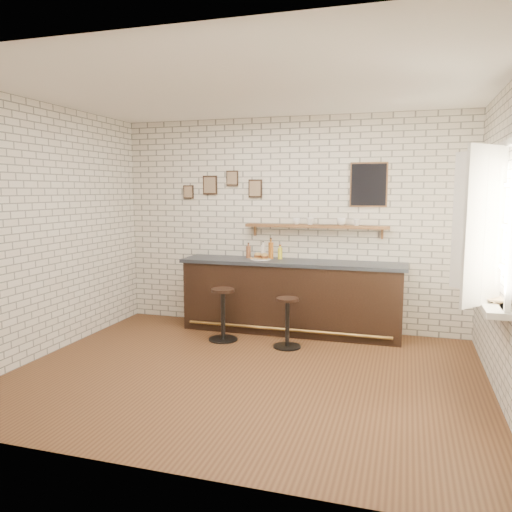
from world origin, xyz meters
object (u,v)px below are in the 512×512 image
at_px(ciabatta_sandwich, 261,256).
at_px(bitters_bottle_amber, 271,250).
at_px(condiment_bottle_yellow, 280,253).
at_px(bar_stool_right, 287,321).
at_px(shelf_cup_b, 310,221).
at_px(bar_counter, 291,297).
at_px(bitters_bottle_white, 263,251).
at_px(shelf_cup_c, 342,222).
at_px(sandwich_plate, 261,259).
at_px(shelf_cup_a, 297,221).
at_px(book_upper, 488,298).
at_px(shelf_cup_d, 357,222).
at_px(bar_stool_left, 223,313).
at_px(book_lower, 489,301).
at_px(bitters_bottle_brown, 248,252).

xyz_separation_m(ciabatta_sandwich, bitters_bottle_amber, (0.11, 0.12, 0.07)).
bearing_deg(condiment_bottle_yellow, ciabatta_sandwich, -153.91).
xyz_separation_m(bar_stool_right, shelf_cup_b, (0.11, 0.89, 1.21)).
xyz_separation_m(bar_counter, bitters_bottle_white, (-0.44, 0.12, 0.60)).
bearing_deg(condiment_bottle_yellow, shelf_cup_c, 5.41).
bearing_deg(ciabatta_sandwich, sandwich_plate, 180.00).
relative_size(bar_stool_right, shelf_cup_a, 5.75).
xyz_separation_m(sandwich_plate, book_upper, (2.72, -1.57, -0.06)).
bearing_deg(book_upper, condiment_bottle_yellow, 157.32).
height_order(shelf_cup_a, book_upper, shelf_cup_a).
relative_size(bitters_bottle_amber, shelf_cup_d, 3.15).
distance_m(ciabatta_sandwich, shelf_cup_c, 1.21).
bearing_deg(shelf_cup_b, book_upper, -97.61).
relative_size(sandwich_plate, bar_stool_left, 0.40).
bearing_deg(book_upper, ciabatta_sandwich, 161.61).
xyz_separation_m(bar_stool_left, shelf_cup_a, (0.80, 0.83, 1.17)).
height_order(sandwich_plate, condiment_bottle_yellow, condiment_bottle_yellow).
bearing_deg(shelf_cup_a, bar_stool_right, -126.62).
bearing_deg(book_upper, shelf_cup_d, 140.43).
height_order(ciabatta_sandwich, shelf_cup_c, shelf_cup_c).
xyz_separation_m(bar_stool_right, shelf_cup_d, (0.75, 0.89, 1.20)).
relative_size(bar_stool_left, bar_stool_right, 1.09).
height_order(bar_counter, shelf_cup_c, shelf_cup_c).
bearing_deg(shelf_cup_d, book_lower, -62.50).
bearing_deg(shelf_cup_b, ciabatta_sandwich, 140.02).
xyz_separation_m(bar_counter, sandwich_plate, (-0.44, 0.00, 0.51)).
bearing_deg(book_upper, book_lower, -78.27).
relative_size(shelf_cup_d, book_lower, 0.45).
xyz_separation_m(ciabatta_sandwich, bar_stool_left, (-0.34, -0.63, -0.69)).
distance_m(bitters_bottle_amber, bar_stool_right, 1.21).
bearing_deg(book_upper, bitters_bottle_brown, 161.81).
distance_m(sandwich_plate, shelf_cup_a, 0.73).
bearing_deg(shelf_cup_c, condiment_bottle_yellow, 109.79).
distance_m(shelf_cup_b, book_upper, 2.78).
height_order(bar_counter, book_upper, bar_counter).
xyz_separation_m(shelf_cup_a, shelf_cup_b, (0.19, 0.00, 0.01)).
height_order(bar_counter, bitters_bottle_white, bitters_bottle_white).
height_order(bitters_bottle_brown, book_lower, bitters_bottle_brown).
height_order(bar_stool_right, shelf_cup_d, shelf_cup_d).
relative_size(bar_stool_left, book_lower, 3.29).
height_order(bar_stool_right, shelf_cup_a, shelf_cup_a).
bearing_deg(bar_counter, book_lower, -35.21).
xyz_separation_m(bar_counter, bar_stool_right, (0.11, -0.69, -0.17)).
bearing_deg(bitters_bottle_white, bar_counter, -15.35).
bearing_deg(shelf_cup_b, bitters_bottle_white, 130.02).
relative_size(bitters_bottle_brown, bar_stool_right, 0.34).
height_order(bitters_bottle_white, book_lower, bitters_bottle_white).
height_order(bitters_bottle_brown, shelf_cup_d, shelf_cup_d).
distance_m(bitters_bottle_amber, shelf_cup_b, 0.69).
xyz_separation_m(ciabatta_sandwich, book_upper, (2.71, -1.57, -0.10)).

